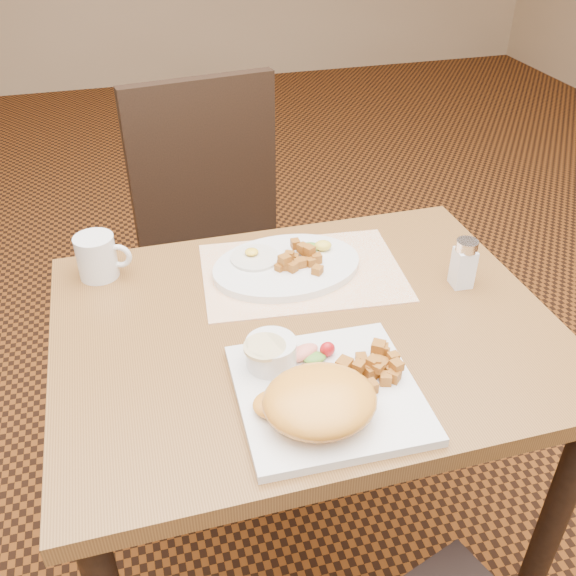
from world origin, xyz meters
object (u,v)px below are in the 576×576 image
at_px(plate_oval, 287,266).
at_px(salt_shaker, 464,263).
at_px(table, 305,368).
at_px(plate_square, 327,393).
at_px(coffee_mug, 98,257).
at_px(chair_far, 221,242).

relative_size(plate_oval, salt_shaker, 3.05).
distance_m(table, salt_shaker, 0.37).
xyz_separation_m(table, plate_square, (-0.02, -0.19, 0.12)).
height_order(plate_oval, coffee_mug, coffee_mug).
xyz_separation_m(table, plate_oval, (0.01, 0.18, 0.12)).
height_order(table, plate_oval, plate_oval).
bearing_deg(salt_shaker, plate_square, -147.20).
bearing_deg(plate_oval, chair_far, 96.26).
distance_m(table, plate_square, 0.22).
bearing_deg(plate_square, salt_shaker, 32.80).
height_order(table, salt_shaker, salt_shaker).
xyz_separation_m(plate_square, coffee_mug, (-0.33, 0.45, 0.04)).
xyz_separation_m(table, coffee_mug, (-0.35, 0.26, 0.15)).
relative_size(table, chair_far, 0.93).
bearing_deg(table, chair_far, 93.64).
bearing_deg(table, coffee_mug, 143.55).
height_order(table, coffee_mug, coffee_mug).
bearing_deg(plate_oval, plate_square, -95.44).
relative_size(plate_square, coffee_mug, 2.58).
bearing_deg(table, plate_square, -96.85).
distance_m(table, chair_far, 0.69).
relative_size(plate_square, plate_oval, 0.92).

